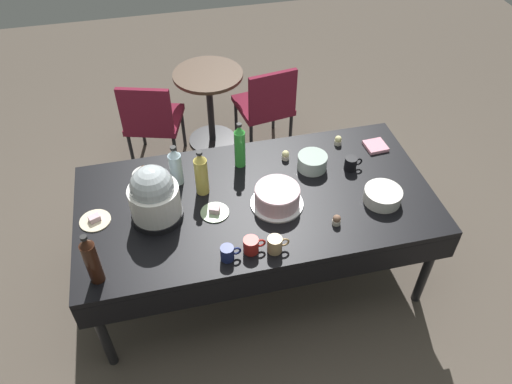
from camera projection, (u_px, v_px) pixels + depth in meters
ground at (256, 272)px, 3.59m from camera, size 9.00×9.00×0.00m
potluck_table at (256, 205)px, 3.11m from camera, size 2.20×1.10×0.75m
frosted_layer_cake at (277, 197)px, 2.99m from camera, size 0.32×0.32×0.13m
slow_cooker at (154, 196)px, 2.84m from camera, size 0.31×0.31×0.37m
glass_salad_bowl at (312, 162)px, 3.24m from camera, size 0.19×0.19×0.10m
ceramic_snack_bowl at (383, 196)px, 3.02m from camera, size 0.23×0.23×0.08m
dessert_plate_white at (145, 173)px, 3.22m from camera, size 0.17×0.17×0.05m
dessert_plate_sage at (215, 212)px, 2.97m from camera, size 0.17×0.17×0.04m
dessert_plate_cream at (95, 220)px, 2.92m from camera, size 0.18×0.18×0.04m
cupcake_berry at (338, 140)px, 3.43m from camera, size 0.05×0.05×0.07m
cupcake_rose at (337, 220)px, 2.89m from camera, size 0.05×0.05×0.07m
cupcake_lemon at (285, 155)px, 3.32m from camera, size 0.05×0.05×0.07m
soda_bottle_lime_soda at (240, 146)px, 3.19m from camera, size 0.07×0.07×0.33m
soda_bottle_water at (176, 166)px, 3.09m from camera, size 0.08×0.08×0.28m
soda_bottle_ginger_ale at (201, 174)px, 3.01m from camera, size 0.08×0.08×0.32m
soda_bottle_cola at (92, 260)px, 2.52m from camera, size 0.08×0.08×0.34m
coffee_mug_tan at (275, 244)px, 2.74m from camera, size 0.13×0.08×0.10m
coffee_mug_navy at (228, 253)px, 2.70m from camera, size 0.12×0.08×0.09m
coffee_mug_black at (351, 163)px, 3.24m from camera, size 0.12×0.08×0.09m
coffee_mug_red at (251, 245)px, 2.73m from camera, size 0.13×0.09×0.09m
paper_napkin_stack at (376, 146)px, 3.42m from camera, size 0.15×0.15×0.02m
maroon_chair_left at (152, 118)px, 4.12m from camera, size 0.55×0.55×0.85m
maroon_chair_right at (266, 103)px, 4.28m from camera, size 0.50×0.50×0.85m
round_cafe_table at (209, 95)px, 4.36m from camera, size 0.60×0.60×0.72m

